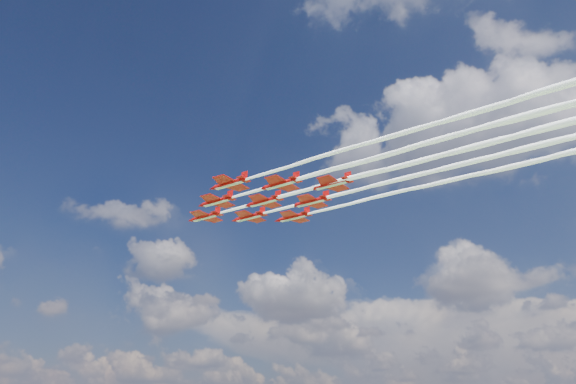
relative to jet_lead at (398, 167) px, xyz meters
The scene contains 8 objects.
jet_lead is the anchor object (origin of this frame).
jet_row2_port 12.72m from the jet_lead, 37.46° to the right, with size 127.69×12.48×3.03m.
jet_row2_starb 12.72m from the jet_lead, 31.55° to the left, with size 127.69×12.48×3.03m.
jet_row3_port 25.45m from the jet_lead, 37.46° to the right, with size 127.69×12.48×3.03m.
jet_row3_centre 20.97m from the jet_lead, ahead, with size 127.69×12.48×3.03m.
jet_row3_starb 25.45m from the jet_lead, 31.55° to the left, with size 127.69×12.48×3.03m.
jet_row4_port 32.27m from the jet_lead, 15.86° to the right, with size 127.69×12.48×3.03m.
jet_row4_starb 32.27m from the jet_lead, ahead, with size 127.69×12.48×3.03m.
Camera 1 is at (71.19, -111.01, 19.63)m, focal length 35.00 mm.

